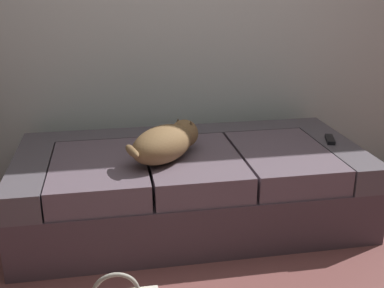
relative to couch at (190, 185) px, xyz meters
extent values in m
cube|color=#4C3C44|center=(0.00, 0.00, -0.07)|extent=(1.94, 0.95, 0.30)
cube|color=#554D55|center=(-0.87, 0.00, 0.15)|extent=(0.20, 0.95, 0.14)
cube|color=#554D55|center=(0.87, 0.00, 0.15)|extent=(0.20, 0.95, 0.14)
cube|color=#554D55|center=(0.00, 0.37, 0.15)|extent=(1.54, 0.20, 0.14)
cube|color=#63525E|center=(-0.51, -0.10, 0.15)|extent=(0.50, 0.73, 0.14)
cube|color=#63525E|center=(0.00, -0.10, 0.15)|extent=(0.50, 0.73, 0.14)
cube|color=#63525E|center=(0.51, -0.10, 0.15)|extent=(0.50, 0.73, 0.14)
ellipsoid|color=brown|center=(-0.17, -0.15, 0.32)|extent=(0.46, 0.46, 0.19)
sphere|color=brown|center=(-0.04, -0.01, 0.32)|extent=(0.16, 0.16, 0.16)
ellipsoid|color=#4D3923|center=(0.01, 0.04, 0.31)|extent=(0.10, 0.11, 0.05)
cone|color=#4D3923|center=(-0.07, 0.02, 0.38)|extent=(0.04, 0.04, 0.05)
cone|color=#4D3923|center=(-0.01, -0.04, 0.38)|extent=(0.04, 0.04, 0.05)
ellipsoid|color=brown|center=(-0.34, -0.25, 0.33)|extent=(0.09, 0.17, 0.05)
cube|color=black|center=(0.84, -0.01, 0.23)|extent=(0.09, 0.16, 0.02)
camera|label=1|loc=(-0.44, -2.46, 1.15)|focal=44.04mm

